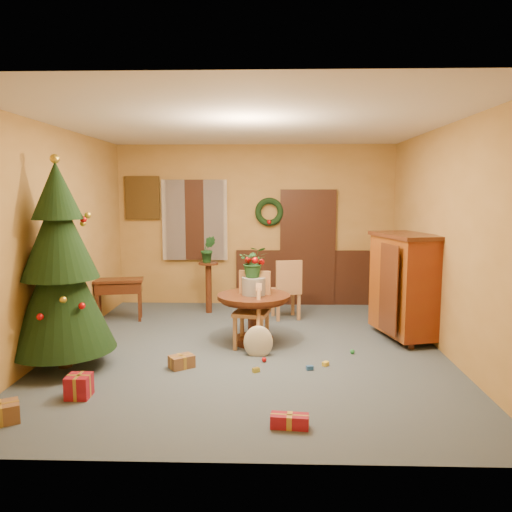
{
  "coord_description": "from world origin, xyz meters",
  "views": [
    {
      "loc": [
        0.28,
        -6.32,
        2.07
      ],
      "look_at": [
        0.08,
        0.4,
        1.19
      ],
      "focal_mm": 35.0,
      "sensor_mm": 36.0,
      "label": 1
    }
  ],
  "objects_px": {
    "chair_near": "(253,306)",
    "christmas_tree": "(60,269)",
    "dining_table": "(254,309)",
    "writing_desk": "(119,289)",
    "sideboard": "(405,283)"
  },
  "relations": [
    {
      "from": "chair_near",
      "to": "christmas_tree",
      "type": "bearing_deg",
      "value": -157.53
    },
    {
      "from": "dining_table",
      "to": "christmas_tree",
      "type": "xyz_separation_m",
      "value": [
        -2.2,
        -0.99,
        0.7
      ]
    },
    {
      "from": "dining_table",
      "to": "chair_near",
      "type": "xyz_separation_m",
      "value": [
        -0.01,
        -0.09,
        0.06
      ]
    },
    {
      "from": "chair_near",
      "to": "writing_desk",
      "type": "relative_size",
      "value": 1.23
    },
    {
      "from": "chair_near",
      "to": "sideboard",
      "type": "bearing_deg",
      "value": 10.06
    },
    {
      "from": "dining_table",
      "to": "writing_desk",
      "type": "distance_m",
      "value": 2.49
    },
    {
      "from": "dining_table",
      "to": "writing_desk",
      "type": "xyz_separation_m",
      "value": [
        -2.2,
        1.17,
        0.03
      ]
    },
    {
      "from": "chair_near",
      "to": "writing_desk",
      "type": "height_order",
      "value": "chair_near"
    },
    {
      "from": "chair_near",
      "to": "dining_table",
      "type": "bearing_deg",
      "value": 83.37
    },
    {
      "from": "sideboard",
      "to": "chair_near",
      "type": "bearing_deg",
      "value": -169.94
    },
    {
      "from": "writing_desk",
      "to": "dining_table",
      "type": "bearing_deg",
      "value": -27.89
    },
    {
      "from": "chair_near",
      "to": "christmas_tree",
      "type": "xyz_separation_m",
      "value": [
        -2.19,
        -0.91,
        0.64
      ]
    },
    {
      "from": "writing_desk",
      "to": "sideboard",
      "type": "xyz_separation_m",
      "value": [
        4.3,
        -0.88,
        0.29
      ]
    },
    {
      "from": "dining_table",
      "to": "writing_desk",
      "type": "relative_size",
      "value": 1.21
    },
    {
      "from": "christmas_tree",
      "to": "sideboard",
      "type": "relative_size",
      "value": 1.67
    }
  ]
}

